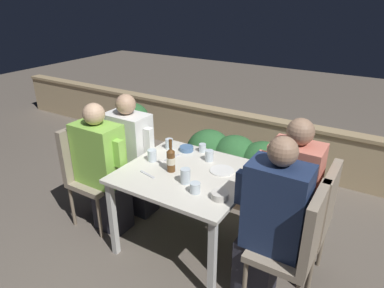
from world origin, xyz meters
name	(u,v)px	position (x,y,z in m)	size (l,w,h in m)	color
ground_plane	(188,243)	(0.00, 0.00, 0.00)	(16.00, 16.00, 0.00)	#665B51
parapet_wall	(263,141)	(0.00, 1.81, 0.33)	(9.00, 0.18, 0.64)	tan
dining_table	(188,181)	(0.00, 0.00, 0.65)	(1.03, 0.95, 0.73)	silver
planter_hedge	(235,165)	(0.03, 0.88, 0.41)	(1.12, 0.47, 0.73)	brown
chair_left_near	(88,166)	(-1.00, -0.16, 0.58)	(0.42, 0.42, 0.97)	gray
person_green_blouse	(103,169)	(-0.80, -0.16, 0.61)	(0.50, 0.26, 1.22)	#282833
chair_left_far	(117,154)	(-0.95, 0.18, 0.58)	(0.42, 0.42, 0.97)	gray
person_white_polo	(133,155)	(-0.75, 0.18, 0.61)	(0.49, 0.26, 1.22)	#282833
chair_right_near	(298,241)	(0.97, -0.19, 0.58)	(0.42, 0.42, 0.97)	gray
person_navy_jumper	(269,223)	(0.77, -0.19, 0.65)	(0.48, 0.26, 1.28)	#282833
chair_right_far	(313,215)	(0.98, 0.16, 0.58)	(0.42, 0.42, 0.97)	gray
person_coral_top	(287,198)	(0.78, 0.16, 0.66)	(0.47, 0.26, 1.30)	#282833
beer_bottle	(171,159)	(-0.12, -0.06, 0.84)	(0.07, 0.07, 0.28)	brown
plate_0	(222,171)	(0.24, 0.16, 0.74)	(0.20, 0.20, 0.01)	white
bowl_0	(187,148)	(-0.22, 0.34, 0.76)	(0.13, 0.13, 0.04)	#4C709E
bowl_1	(220,195)	(0.40, -0.21, 0.76)	(0.13, 0.13, 0.05)	beige
glass_cup_0	(202,148)	(-0.09, 0.40, 0.77)	(0.07, 0.07, 0.08)	silver
glass_cup_1	(185,176)	(0.08, -0.16, 0.79)	(0.08, 0.08, 0.12)	silver
glass_cup_2	(195,188)	(0.21, -0.24, 0.77)	(0.08, 0.08, 0.08)	silver
glass_cup_3	(169,144)	(-0.38, 0.29, 0.78)	(0.07, 0.07, 0.10)	silver
glass_cup_4	(209,156)	(0.05, 0.27, 0.78)	(0.07, 0.07, 0.10)	silver
glass_cup_5	(152,155)	(-0.36, 0.01, 0.78)	(0.08, 0.08, 0.10)	silver
fork_0	(147,174)	(-0.25, -0.21, 0.74)	(0.17, 0.06, 0.01)	silver
fork_1	(172,157)	(-0.25, 0.14, 0.74)	(0.06, 0.17, 0.01)	silver
potted_plant	(133,129)	(-1.38, 0.91, 0.52)	(0.42, 0.42, 0.84)	#9E5638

